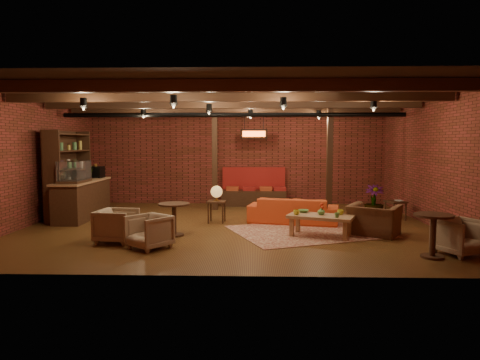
{
  "coord_description": "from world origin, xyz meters",
  "views": [
    {
      "loc": [
        0.57,
        -10.49,
        2.07
      ],
      "look_at": [
        0.25,
        0.2,
        1.14
      ],
      "focal_mm": 32.0,
      "sensor_mm": 36.0,
      "label": 1
    }
  ],
  "objects_px": {
    "side_table_lamp": "(217,195)",
    "armchair_b": "(149,230)",
    "coffee_table": "(320,218)",
    "armchair_far": "(460,235)",
    "side_table_book": "(396,202)",
    "plant_tall": "(375,168)",
    "armchair_right": "(374,215)",
    "round_table_left": "(174,214)",
    "sofa": "(293,210)",
    "round_table_right": "(433,229)",
    "armchair_a": "(117,224)"
  },
  "relations": [
    {
      "from": "round_table_left",
      "to": "side_table_book",
      "type": "bearing_deg",
      "value": 20.85
    },
    {
      "from": "armchair_right",
      "to": "round_table_left",
      "type": "bearing_deg",
      "value": 33.91
    },
    {
      "from": "round_table_right",
      "to": "plant_tall",
      "type": "bearing_deg",
      "value": 88.59
    },
    {
      "from": "coffee_table",
      "to": "armchair_right",
      "type": "bearing_deg",
      "value": 8.65
    },
    {
      "from": "sofa",
      "to": "side_table_lamp",
      "type": "bearing_deg",
      "value": 12.75
    },
    {
      "from": "side_table_lamp",
      "to": "armchair_right",
      "type": "height_order",
      "value": "side_table_lamp"
    },
    {
      "from": "side_table_book",
      "to": "armchair_a",
      "type": "bearing_deg",
      "value": -157.5
    },
    {
      "from": "armchair_a",
      "to": "armchair_right",
      "type": "distance_m",
      "value": 5.63
    },
    {
      "from": "armchair_b",
      "to": "plant_tall",
      "type": "xyz_separation_m",
      "value": [
        5.38,
        3.61,
        1.01
      ]
    },
    {
      "from": "round_table_left",
      "to": "plant_tall",
      "type": "relative_size",
      "value": 0.27
    },
    {
      "from": "sofa",
      "to": "armchair_right",
      "type": "xyz_separation_m",
      "value": [
        1.68,
        -1.4,
        0.13
      ]
    },
    {
      "from": "round_table_left",
      "to": "armchair_right",
      "type": "height_order",
      "value": "armchair_right"
    },
    {
      "from": "side_table_lamp",
      "to": "armchair_b",
      "type": "height_order",
      "value": "side_table_lamp"
    },
    {
      "from": "sofa",
      "to": "armchair_far",
      "type": "xyz_separation_m",
      "value": [
        2.78,
        -3.07,
        0.04
      ]
    },
    {
      "from": "round_table_left",
      "to": "armchair_b",
      "type": "relative_size",
      "value": 1.0
    },
    {
      "from": "round_table_left",
      "to": "armchair_right",
      "type": "relative_size",
      "value": 0.7
    },
    {
      "from": "coffee_table",
      "to": "side_table_book",
      "type": "height_order",
      "value": "coffee_table"
    },
    {
      "from": "sofa",
      "to": "plant_tall",
      "type": "relative_size",
      "value": 0.83
    },
    {
      "from": "armchair_a",
      "to": "armchair_b",
      "type": "xyz_separation_m",
      "value": [
        0.81,
        -0.51,
        -0.02
      ]
    },
    {
      "from": "side_table_book",
      "to": "round_table_right",
      "type": "height_order",
      "value": "round_table_right"
    },
    {
      "from": "armchair_a",
      "to": "side_table_book",
      "type": "xyz_separation_m",
      "value": [
        6.67,
        2.76,
        0.09
      ]
    },
    {
      "from": "coffee_table",
      "to": "armchair_far",
      "type": "relative_size",
      "value": 2.09
    },
    {
      "from": "side_table_lamp",
      "to": "armchair_far",
      "type": "distance_m",
      "value": 5.67
    },
    {
      "from": "coffee_table",
      "to": "round_table_right",
      "type": "xyz_separation_m",
      "value": [
        1.76,
        -1.7,
        0.11
      ]
    },
    {
      "from": "armchair_a",
      "to": "armchair_right",
      "type": "height_order",
      "value": "armchair_right"
    },
    {
      "from": "coffee_table",
      "to": "armchair_right",
      "type": "height_order",
      "value": "armchair_right"
    },
    {
      "from": "round_table_left",
      "to": "armchair_a",
      "type": "bearing_deg",
      "value": -149.67
    },
    {
      "from": "side_table_lamp",
      "to": "armchair_b",
      "type": "xyz_separation_m",
      "value": [
        -1.09,
        -2.75,
        -0.37
      ]
    },
    {
      "from": "round_table_right",
      "to": "plant_tall",
      "type": "height_order",
      "value": "plant_tall"
    },
    {
      "from": "side_table_book",
      "to": "plant_tall",
      "type": "distance_m",
      "value": 1.07
    },
    {
      "from": "armchair_a",
      "to": "round_table_right",
      "type": "bearing_deg",
      "value": -92.79
    },
    {
      "from": "side_table_lamp",
      "to": "armchair_right",
      "type": "bearing_deg",
      "value": -20.73
    },
    {
      "from": "armchair_b",
      "to": "plant_tall",
      "type": "height_order",
      "value": "plant_tall"
    },
    {
      "from": "round_table_left",
      "to": "round_table_right",
      "type": "distance_m",
      "value": 5.27
    },
    {
      "from": "coffee_table",
      "to": "round_table_right",
      "type": "bearing_deg",
      "value": -44.02
    },
    {
      "from": "sofa",
      "to": "armchair_b",
      "type": "height_order",
      "value": "armchair_b"
    },
    {
      "from": "armchair_right",
      "to": "coffee_table",
      "type": "bearing_deg",
      "value": 39.83
    },
    {
      "from": "armchair_a",
      "to": "side_table_lamp",
      "type": "bearing_deg",
      "value": -33.46
    },
    {
      "from": "coffee_table",
      "to": "armchair_a",
      "type": "height_order",
      "value": "armchair_a"
    },
    {
      "from": "armchair_b",
      "to": "sofa",
      "type": "bearing_deg",
      "value": 80.43
    },
    {
      "from": "side_table_lamp",
      "to": "armchair_a",
      "type": "bearing_deg",
      "value": -130.35
    },
    {
      "from": "coffee_table",
      "to": "round_table_right",
      "type": "distance_m",
      "value": 2.45
    },
    {
      "from": "side_table_lamp",
      "to": "armchair_b",
      "type": "distance_m",
      "value": 2.98
    },
    {
      "from": "round_table_left",
      "to": "armchair_a",
      "type": "relative_size",
      "value": 0.95
    },
    {
      "from": "armchair_right",
      "to": "armchair_a",
      "type": "bearing_deg",
      "value": 39.87
    },
    {
      "from": "armchair_a",
      "to": "coffee_table",
      "type": "bearing_deg",
      "value": -74.41
    },
    {
      "from": "round_table_left",
      "to": "coffee_table",
      "type": "bearing_deg",
      "value": 0.44
    },
    {
      "from": "coffee_table",
      "to": "side_table_lamp",
      "type": "height_order",
      "value": "side_table_lamp"
    },
    {
      "from": "side_table_lamp",
      "to": "round_table_left",
      "type": "height_order",
      "value": "side_table_lamp"
    },
    {
      "from": "side_table_book",
      "to": "plant_tall",
      "type": "bearing_deg",
      "value": 144.71
    }
  ]
}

